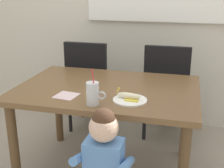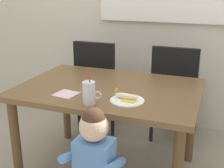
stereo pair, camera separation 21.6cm
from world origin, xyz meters
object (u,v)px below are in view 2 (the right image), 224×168
Objects in this scene: dining_table at (109,99)px; snack_plate at (127,101)px; dining_chair_right at (175,89)px; toddler_standing at (94,158)px; paper_napkin at (66,94)px; dining_chair_left at (99,81)px; peeled_banana at (126,97)px; milk_cup at (90,94)px.

snack_plate is (0.22, -0.24, 0.10)m from dining_table.
dining_chair_right is 1.37m from toddler_standing.
dining_chair_right is at bearing 57.32° from paper_napkin.
paper_napkin is (-0.63, -0.98, 0.20)m from dining_chair_right.
dining_chair_left is 5.52× the size of peeled_banana.
peeled_banana is at bearing 32.03° from milk_cup.
paper_napkin is at bearing 156.11° from milk_cup.
peeled_banana is at bearing -46.98° from dining_table.
milk_cup is at bearing -147.97° from peeled_banana.
snack_plate is (0.22, 0.12, -0.06)m from milk_cup.
paper_napkin is (-0.23, -0.26, 0.10)m from dining_table.
snack_plate is at bearing -47.01° from dining_table.
dining_chair_right is 3.84× the size of milk_cup.
dining_chair_right is 1.00m from peeled_banana.
milk_cup reaches higher than dining_table.
toddler_standing is at bearing -61.60° from milk_cup.
dining_table is 1.42× the size of dining_chair_left.
toddler_standing is 0.57m from paper_napkin.
paper_napkin is (-0.38, 0.37, 0.22)m from toddler_standing.
dining_table is at bearing 90.76° from milk_cup.
dining_table is 5.46× the size of milk_cup.
dining_chair_right reaches higher than snack_plate.
dining_chair_left is 1.12m from peeled_banana.
milk_cup is at bearing 109.94° from dining_chair_left.
peeled_banana is at bearing 122.58° from dining_chair_left.
toddler_standing is at bearing -44.47° from paper_napkin.
dining_chair_right reaches higher than dining_table.
dining_chair_right is 4.17× the size of snack_plate.
milk_cup reaches higher than paper_napkin.
peeled_banana is 1.16× the size of paper_napkin.
dining_chair_left is 1.43m from toddler_standing.
milk_cup is (0.38, -1.06, 0.27)m from dining_chair_left.
toddler_standing reaches higher than paper_napkin.
peeled_banana is (0.21, -0.23, 0.13)m from dining_table.
peeled_banana is at bearing 132.35° from snack_plate.
dining_chair_left reaches higher than dining_table.
dining_chair_left is at bearing 109.94° from milk_cup.
milk_cup is at bearing -89.24° from dining_table.
milk_cup is 0.25m from peeled_banana.
peeled_banana is (-0.01, 0.01, 0.03)m from snack_plate.
dining_table is 0.66m from toddler_standing.
toddler_standing is at bearing -99.14° from peeled_banana.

